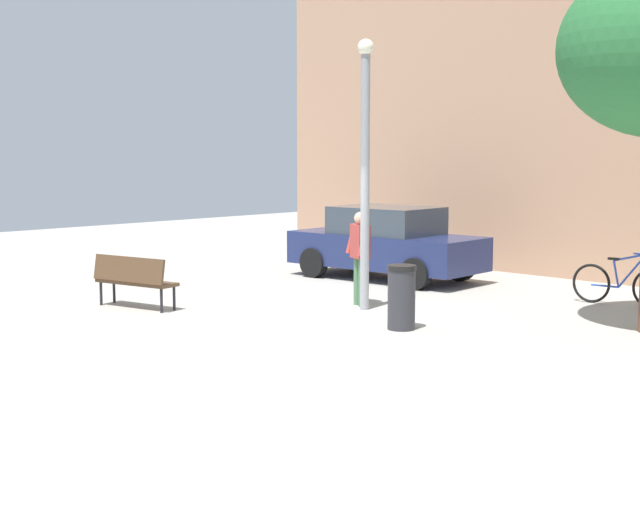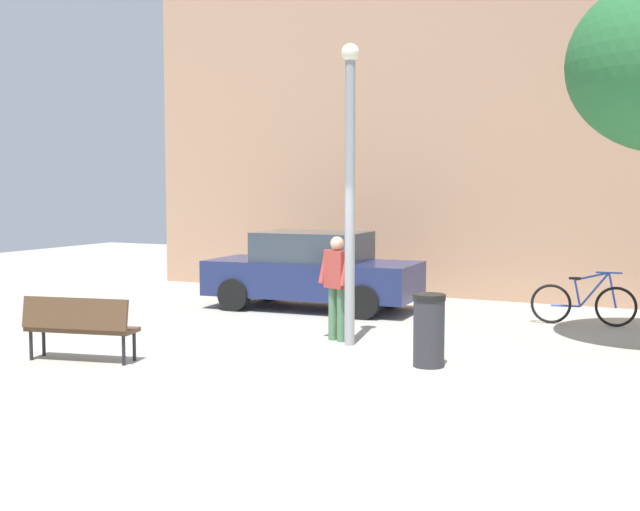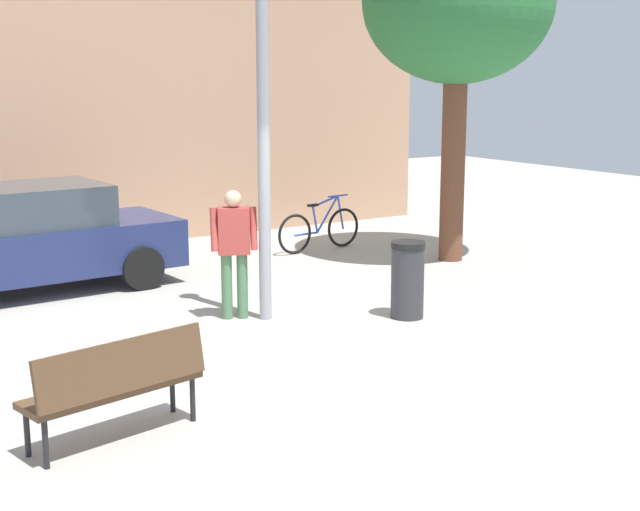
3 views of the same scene
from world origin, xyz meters
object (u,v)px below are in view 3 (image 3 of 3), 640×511
Objects in this scene: person_by_lamppost at (234,245)px; parked_car_navy at (30,239)px; trash_bin at (408,280)px; plaza_tree at (458,5)px; lamppost at (263,118)px; park_bench at (117,381)px; bicycle_blue at (320,229)px.

parked_car_navy is at bearing 122.54° from person_by_lamppost.
parked_car_navy reaches higher than trash_bin.
person_by_lamppost is 1.67× the size of trash_bin.
plaza_tree is (4.77, 1.35, 3.23)m from person_by_lamppost.
lamppost is 2.77× the size of park_bench.
lamppost is 2.76m from trash_bin.
bicycle_blue is 1.80× the size of trash_bin.
park_bench is at bearing -137.07° from lamppost.
bicycle_blue is at bearing 46.16° from park_bench.
parked_car_navy reaches higher than bicycle_blue.
parked_car_navy is (-2.15, 3.10, -1.79)m from lamppost.
parked_car_navy reaches higher than park_bench.
person_by_lamppost is 2.28m from trash_bin.
lamppost is 0.83× the size of plaza_tree.
lamppost is 4.51m from park_bench.
lamppost reaches higher than person_by_lamppost.
lamppost reaches higher than bicycle_blue.
lamppost is 1.65m from person_by_lamppost.
lamppost is at bearing -160.45° from plaza_tree.
park_bench is 0.30× the size of plaza_tree.
park_bench is at bearing -133.84° from bicycle_blue.
person_by_lamppost is 0.30× the size of plaza_tree.
trash_bin is at bearing -31.20° from person_by_lamppost.
park_bench is 0.92× the size of bicycle_blue.
person_by_lamppost is at bearing 144.02° from lamppost.
lamppost is 2.56× the size of bicycle_blue.
bicycle_blue is at bearing 127.31° from plaza_tree.
person_by_lamppost reaches higher than bicycle_blue.
bicycle_blue is 0.42× the size of parked_car_navy.
park_bench is 0.39× the size of parked_car_navy.
trash_bin reaches higher than bicycle_blue.
person_by_lamppost is 0.39× the size of parked_car_navy.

